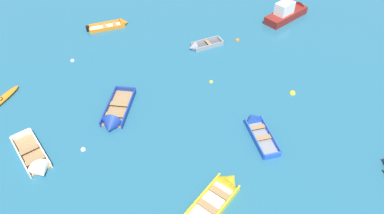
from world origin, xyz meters
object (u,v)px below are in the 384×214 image
object	(u,v)px
rowboat_yellow_distant_center	(222,190)
mooring_buoy_near_foreground	(72,61)
rowboat_orange_outer_right	(116,24)
rowboat_grey_far_back	(199,46)
rowboat_blue_back_row_right	(256,127)
mooring_buoy_central	(237,40)
mooring_buoy_trailing	(83,150)
kayak_orange_near_camera	(0,101)
rowboat_deep_blue_foreground_center	(114,119)
mooring_buoy_between_boats_right	(211,82)
rowboat_white_far_right	(36,163)
motor_launch_maroon_midfield_left	(289,12)
mooring_buoy_midfield	(292,93)

from	to	relation	value
rowboat_yellow_distant_center	mooring_buoy_near_foreground	bearing A→B (deg)	117.68
rowboat_orange_outer_right	rowboat_yellow_distant_center	xyz separation A→B (m)	(3.64, -18.88, 0.03)
rowboat_yellow_distant_center	rowboat_grey_far_back	bearing A→B (deg)	79.30
rowboat_blue_back_row_right	mooring_buoy_central	world-z (taller)	rowboat_blue_back_row_right
mooring_buoy_trailing	mooring_buoy_central	bearing A→B (deg)	34.18
rowboat_orange_outer_right	rowboat_blue_back_row_right	world-z (taller)	rowboat_blue_back_row_right
rowboat_blue_back_row_right	kayak_orange_near_camera	world-z (taller)	rowboat_blue_back_row_right
rowboat_deep_blue_foreground_center	mooring_buoy_central	distance (m)	13.07
rowboat_yellow_distant_center	mooring_buoy_trailing	xyz separation A→B (m)	(-7.11, 4.95, -0.18)
rowboat_grey_far_back	rowboat_blue_back_row_right	bearing A→B (deg)	-84.11
mooring_buoy_between_boats_right	mooring_buoy_near_foreground	world-z (taller)	mooring_buoy_near_foreground
mooring_buoy_central	kayak_orange_near_camera	bearing A→B (deg)	-170.26
rowboat_white_far_right	mooring_buoy_between_boats_right	bearing A→B (deg)	21.26
kayak_orange_near_camera	mooring_buoy_central	distance (m)	18.65
motor_launch_maroon_midfield_left	mooring_buoy_central	size ratio (longest dim) A/B	14.45
rowboat_blue_back_row_right	mooring_buoy_trailing	xyz separation A→B (m)	(-10.69, 1.07, -0.18)
rowboat_grey_far_back	kayak_orange_near_camera	size ratio (longest dim) A/B	0.98
rowboat_blue_back_row_right	mooring_buoy_central	distance (m)	10.26
rowboat_white_far_right	mooring_buoy_between_boats_right	xyz separation A→B (m)	(11.89, 4.63, -0.20)
rowboat_deep_blue_foreground_center	rowboat_yellow_distant_center	size ratio (longest dim) A/B	1.07
mooring_buoy_near_foreground	rowboat_orange_outer_right	bearing A→B (deg)	48.43
mooring_buoy_between_boats_right	mooring_buoy_midfield	size ratio (longest dim) A/B	0.66
rowboat_white_far_right	mooring_buoy_central	xyz separation A→B (m)	(15.70, 9.40, -0.20)
motor_launch_maroon_midfield_left	mooring_buoy_trailing	world-z (taller)	motor_launch_maroon_midfield_left
rowboat_orange_outer_right	mooring_buoy_central	world-z (taller)	rowboat_orange_outer_right
mooring_buoy_midfield	mooring_buoy_trailing	distance (m)	14.54
rowboat_blue_back_row_right	kayak_orange_near_camera	distance (m)	17.36
rowboat_deep_blue_foreground_center	motor_launch_maroon_midfield_left	bearing A→B (deg)	29.07
rowboat_blue_back_row_right	rowboat_deep_blue_foreground_center	bearing A→B (deg)	160.72
mooring_buoy_midfield	rowboat_orange_outer_right	bearing A→B (deg)	131.37
rowboat_deep_blue_foreground_center	rowboat_grey_far_back	bearing A→B (deg)	41.25
motor_launch_maroon_midfield_left	mooring_buoy_between_boats_right	world-z (taller)	motor_launch_maroon_midfield_left
mooring_buoy_trailing	mooring_buoy_near_foreground	bearing A→B (deg)	92.79
rowboat_white_far_right	mooring_buoy_near_foreground	world-z (taller)	rowboat_white_far_right
kayak_orange_near_camera	mooring_buoy_between_boats_right	distance (m)	14.67
rowboat_blue_back_row_right	mooring_buoy_central	bearing A→B (deg)	76.36
motor_launch_maroon_midfield_left	rowboat_orange_outer_right	size ratio (longest dim) A/B	1.37
rowboat_yellow_distant_center	mooring_buoy_between_boats_right	xyz separation A→B (m)	(2.19, 9.09, -0.18)
motor_launch_maroon_midfield_left	mooring_buoy_near_foreground	distance (m)	19.54
mooring_buoy_central	mooring_buoy_trailing	xyz separation A→B (m)	(-13.11, -8.90, 0.00)
rowboat_blue_back_row_right	rowboat_white_far_right	world-z (taller)	rowboat_white_far_right
mooring_buoy_central	mooring_buoy_trailing	distance (m)	15.84
mooring_buoy_between_boats_right	mooring_buoy_central	bearing A→B (deg)	51.43
mooring_buoy_trailing	mooring_buoy_midfield	bearing A→B (deg)	5.69
mooring_buoy_near_foreground	mooring_buoy_trailing	world-z (taller)	mooring_buoy_near_foreground
motor_launch_maroon_midfield_left	rowboat_yellow_distant_center	bearing A→B (deg)	-126.01
rowboat_yellow_distant_center	mooring_buoy_between_boats_right	distance (m)	9.35
kayak_orange_near_camera	mooring_buoy_trailing	bearing A→B (deg)	-47.44
rowboat_deep_blue_foreground_center	rowboat_yellow_distant_center	bearing A→B (deg)	-53.71
mooring_buoy_central	mooring_buoy_near_foreground	size ratio (longest dim) A/B	1.15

